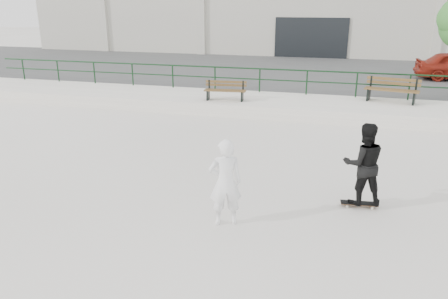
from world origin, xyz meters
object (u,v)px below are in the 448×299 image
(bench_right, at_px, (392,90))
(standing_skater, at_px, (364,164))
(seated_skater, at_px, (225,183))
(bench_left, at_px, (225,91))
(skateboard, at_px, (359,203))

(bench_right, height_order, standing_skater, standing_skater)
(standing_skater, distance_m, seated_skater, 2.99)
(seated_skater, bearing_deg, bench_right, -131.79)
(bench_left, bearing_deg, bench_right, 6.64)
(bench_right, relative_size, skateboard, 2.61)
(bench_left, height_order, seated_skater, seated_skater)
(seated_skater, bearing_deg, bench_left, -96.04)
(standing_skater, height_order, seated_skater, standing_skater)
(skateboard, distance_m, standing_skater, 0.91)
(bench_left, relative_size, seated_skater, 0.95)
(bench_left, distance_m, bench_right, 6.46)
(bench_left, xyz_separation_m, standing_skater, (5.05, -7.45, 0.11))
(bench_left, height_order, skateboard, bench_left)
(seated_skater, bearing_deg, standing_skater, -171.42)
(skateboard, relative_size, seated_skater, 0.45)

